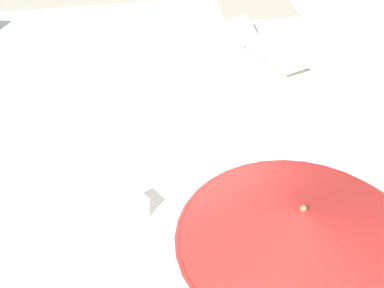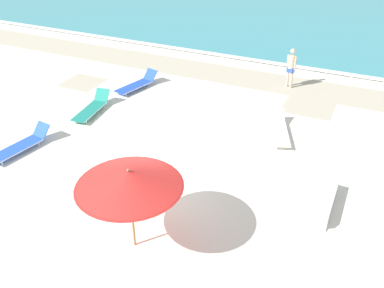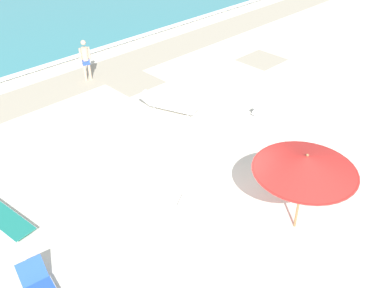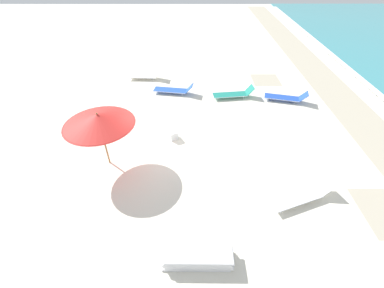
# 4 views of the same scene
# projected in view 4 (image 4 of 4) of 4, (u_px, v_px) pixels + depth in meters

# --- Properties ---
(ground_plane) EXTENTS (60.00, 60.00, 0.16)m
(ground_plane) POSITION_uv_depth(u_px,v_px,m) (167.00, 147.00, 10.99)
(ground_plane) COLOR silver
(beach_umbrella) EXTENTS (2.50, 2.50, 2.29)m
(beach_umbrella) POSITION_uv_depth(u_px,v_px,m) (98.00, 120.00, 8.85)
(beach_umbrella) COLOR #9E7547
(beach_umbrella) RESTS_ON ground_plane
(lounger_stack) EXTENTS (0.62, 1.92, 0.41)m
(lounger_stack) POSITION_uv_depth(u_px,v_px,m) (198.00, 257.00, 6.90)
(lounger_stack) COLOR white
(lounger_stack) RESTS_ON ground_plane
(sun_lounger_under_umbrella) EXTENTS (0.88, 2.26, 0.61)m
(sun_lounger_under_umbrella) POSITION_uv_depth(u_px,v_px,m) (234.00, 94.00, 14.11)
(sun_lounger_under_umbrella) COLOR #1E8475
(sun_lounger_under_umbrella) RESTS_ON ground_plane
(sun_lounger_beside_umbrella) EXTENTS (0.70, 2.09, 0.59)m
(sun_lounger_beside_umbrella) POSITION_uv_depth(u_px,v_px,m) (146.00, 76.00, 15.97)
(sun_lounger_beside_umbrella) COLOR white
(sun_lounger_beside_umbrella) RESTS_ON ground_plane
(sun_lounger_near_water_left) EXTENTS (1.11, 2.25, 0.59)m
(sun_lounger_near_water_left) POSITION_uv_depth(u_px,v_px,m) (286.00, 97.00, 13.80)
(sun_lounger_near_water_left) COLOR blue
(sun_lounger_near_water_left) RESTS_ON ground_plane
(sun_lounger_near_water_right) EXTENTS (1.37, 2.35, 0.49)m
(sun_lounger_near_water_right) POSITION_uv_depth(u_px,v_px,m) (301.00, 195.00, 8.56)
(sun_lounger_near_water_right) COLOR white
(sun_lounger_near_water_right) RESTS_ON ground_plane
(sun_lounger_mid_beach_solo) EXTENTS (0.94, 2.30, 0.60)m
(sun_lounger_mid_beach_solo) POSITION_uv_depth(u_px,v_px,m) (174.00, 90.00, 14.49)
(sun_lounger_mid_beach_solo) COLOR blue
(sun_lounger_mid_beach_solo) RESTS_ON ground_plane
(cooler_box) EXTENTS (0.61, 0.55, 0.37)m
(cooler_box) POSITION_uv_depth(u_px,v_px,m) (172.00, 134.00, 11.25)
(cooler_box) COLOR white
(cooler_box) RESTS_ON ground_plane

